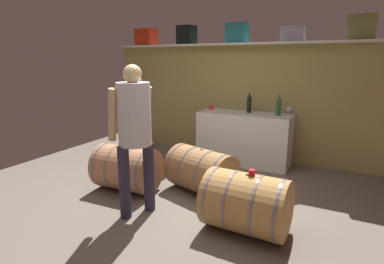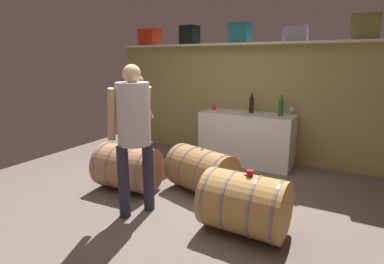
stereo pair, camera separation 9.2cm
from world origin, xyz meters
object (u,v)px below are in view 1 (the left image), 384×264
at_px(toolcase_olive, 362,27).
at_px(wine_barrel_far, 201,171).
at_px(toolcase_red, 146,37).
at_px(wine_bottle_green, 279,106).
at_px(wine_barrel_near, 246,203).
at_px(toolcase_teal, 237,33).
at_px(winemaker_pouring, 138,113).
at_px(tasting_cup, 252,172).
at_px(wine_bottle_dark, 249,104).
at_px(toolcase_black, 187,35).
at_px(red_funnel, 211,106).
at_px(toolcase_grey, 293,34).
at_px(wine_glass, 289,109).
at_px(wine_barrel_flank, 127,168).
at_px(visitor_tasting, 134,126).
at_px(work_cabinet, 244,138).

relative_size(toolcase_olive, wine_barrel_far, 0.37).
xyz_separation_m(toolcase_red, toolcase_olive, (3.70, 0.00, 0.02)).
relative_size(wine_bottle_green, wine_barrel_near, 0.39).
bearing_deg(toolcase_olive, toolcase_teal, -179.44).
bearing_deg(wine_bottle_green, winemaker_pouring, -149.36).
bearing_deg(tasting_cup, wine_bottle_dark, 107.81).
xyz_separation_m(toolcase_black, red_funnel, (0.56, -0.11, -1.25)).
xyz_separation_m(toolcase_black, wine_bottle_dark, (1.26, -0.15, -1.16)).
height_order(toolcase_grey, wine_glass, toolcase_grey).
relative_size(toolcase_red, wine_bottle_green, 1.08).
relative_size(toolcase_teal, toolcase_grey, 0.95).
height_order(toolcase_olive, wine_barrel_flank, toolcase_olive).
relative_size(toolcase_teal, winemaker_pouring, 0.22).
bearing_deg(visitor_tasting, winemaker_pouring, 62.28).
bearing_deg(toolcase_olive, wine_barrel_near, -110.05).
bearing_deg(toolcase_teal, wine_bottle_green, -13.40).
xyz_separation_m(toolcase_grey, wine_bottle_dark, (-0.60, -0.15, -1.11)).
relative_size(toolcase_red, toolcase_black, 1.09).
relative_size(wine_bottle_green, red_funnel, 3.04).
relative_size(toolcase_grey, wine_barrel_far, 0.35).
relative_size(work_cabinet, visitor_tasting, 0.91).
distance_m(toolcase_teal, wine_bottle_green, 1.43).
distance_m(wine_bottle_dark, wine_bottle_green, 0.50).
xyz_separation_m(work_cabinet, wine_bottle_dark, (0.04, 0.07, 0.58)).
distance_m(toolcase_grey, wine_bottle_dark, 1.27).
relative_size(red_funnel, visitor_tasting, 0.06).
height_order(toolcase_red, toolcase_teal, toolcase_teal).
distance_m(wine_barrel_far, winemaker_pouring, 1.43).
relative_size(red_funnel, tasting_cup, 1.65).
xyz_separation_m(wine_barrel_flank, tasting_cup, (1.81, -0.29, 0.35)).
relative_size(toolcase_black, wine_barrel_far, 0.33).
xyz_separation_m(wine_barrel_near, visitor_tasting, (-1.23, -0.20, 0.73)).
xyz_separation_m(toolcase_olive, wine_bottle_green, (-1.04, -0.21, -1.17)).
height_order(toolcase_black, wine_barrel_near, toolcase_black).
distance_m(toolcase_black, wine_barrel_near, 3.55).
distance_m(work_cabinet, wine_bottle_green, 0.80).
bearing_deg(wine_barrel_far, toolcase_red, 156.92).
bearing_deg(red_funnel, toolcase_black, 168.67).
relative_size(toolcase_grey, tasting_cup, 5.28).
height_order(toolcase_red, wine_barrel_flank, toolcase_red).
bearing_deg(wine_glass, wine_bottle_green, -124.09).
height_order(wine_bottle_green, red_funnel, wine_bottle_green).
xyz_separation_m(wine_bottle_green, red_funnel, (-1.21, 0.10, -0.09)).
distance_m(toolcase_olive, red_funnel, 2.58).
height_order(tasting_cup, winemaker_pouring, winemaker_pouring).
xyz_separation_m(toolcase_grey, wine_barrel_far, (-0.77, -1.65, -1.83)).
bearing_deg(toolcase_black, toolcase_teal, 4.39).
xyz_separation_m(wine_barrel_far, winemaker_pouring, (-1.25, 0.31, 0.63)).
bearing_deg(wine_bottle_green, tasting_cup, -84.58).
relative_size(toolcase_teal, wine_glass, 2.50).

